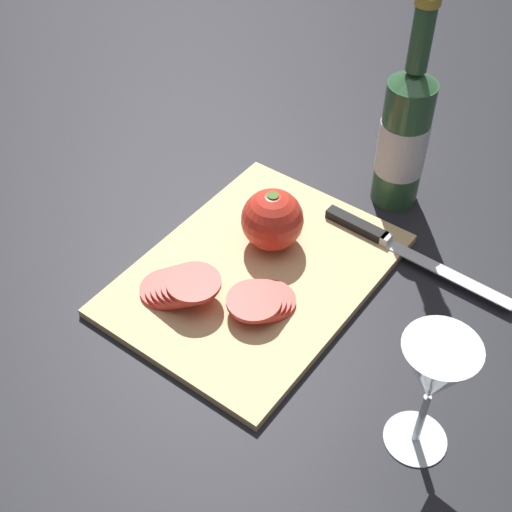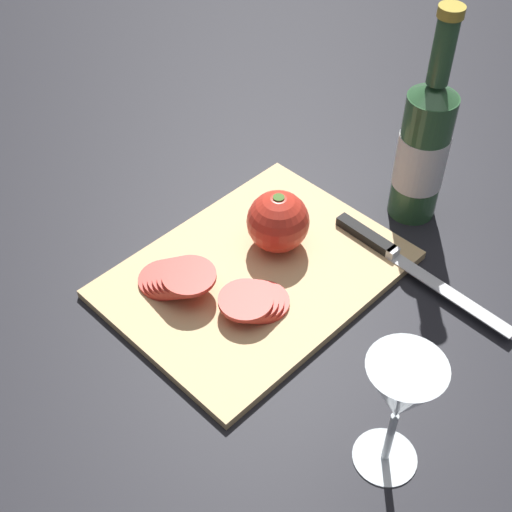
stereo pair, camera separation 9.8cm
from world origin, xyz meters
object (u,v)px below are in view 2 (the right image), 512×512
(wine_bottle, at_px, (423,149))
(knife, at_px, (385,249))
(tomato_slice_stack_near, at_px, (177,278))
(tomato_slice_stack_far, at_px, (254,301))
(wine_glass, at_px, (400,396))
(whole_tomato, at_px, (275,221))

(wine_bottle, bearing_deg, knife, 17.01)
(tomato_slice_stack_near, bearing_deg, tomato_slice_stack_far, 115.78)
(wine_glass, height_order, tomato_slice_stack_near, wine_glass)
(tomato_slice_stack_near, bearing_deg, wine_glass, 90.18)
(knife, relative_size, tomato_slice_stack_near, 2.59)
(tomato_slice_stack_near, bearing_deg, wine_bottle, 161.25)
(wine_glass, bearing_deg, tomato_slice_stack_far, -100.45)
(whole_tomato, bearing_deg, knife, 129.12)
(whole_tomato, distance_m, tomato_slice_stack_far, 0.13)
(tomato_slice_stack_near, bearing_deg, whole_tomato, 167.12)
(tomato_slice_stack_near, distance_m, tomato_slice_stack_far, 0.11)
(wine_bottle, distance_m, knife, 0.15)
(wine_bottle, relative_size, tomato_slice_stack_far, 3.38)
(knife, distance_m, tomato_slice_stack_near, 0.30)
(whole_tomato, xyz_separation_m, tomato_slice_stack_far, (0.11, 0.06, -0.03))
(wine_bottle, relative_size, whole_tomato, 3.68)
(whole_tomato, bearing_deg, tomato_slice_stack_near, -12.88)
(wine_glass, xyz_separation_m, knife, (-0.26, -0.20, -0.11))
(knife, bearing_deg, wine_glass, -50.71)
(wine_bottle, relative_size, knife, 1.11)
(tomato_slice_stack_far, bearing_deg, whole_tomato, -148.83)
(wine_bottle, bearing_deg, wine_glass, 32.17)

